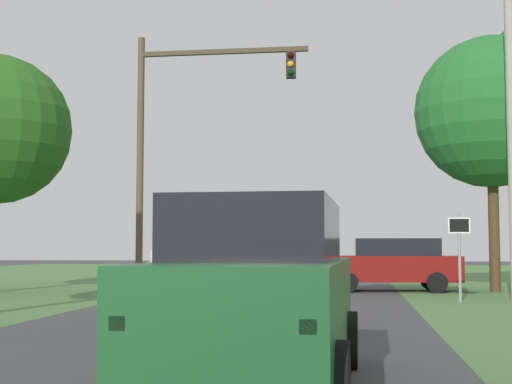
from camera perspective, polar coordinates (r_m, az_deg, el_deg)
ground_plane at (r=15.28m, az=-2.24°, el=-10.03°), size 120.00×120.00×0.00m
red_suv_near at (r=8.17m, az=0.16°, el=-7.57°), size 2.21×4.67×2.06m
pickup_truck_lead at (r=14.15m, az=-1.33°, el=-6.48°), size 2.53×5.07×1.94m
traffic_light at (r=25.58m, az=-6.11°, el=5.05°), size 5.99×0.40×8.86m
keep_moving_sign at (r=20.99m, az=15.57°, el=-3.98°), size 0.60×0.09×2.46m
crossing_suv_far at (r=25.53m, az=10.53°, el=-5.50°), size 4.73×2.14×1.80m
utility_pole_right at (r=21.82m, az=19.31°, el=5.52°), size 0.28×0.28×10.29m
extra_tree_1 at (r=26.52m, az=17.86°, el=5.93°), size 5.21×5.21×8.74m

